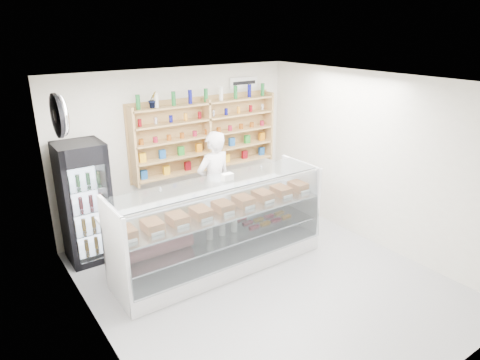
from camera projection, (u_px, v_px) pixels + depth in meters
room at (265, 190)px, 5.68m from camera, size 5.00×5.00×5.00m
display_counter at (220, 244)px, 6.41m from camera, size 3.20×0.96×1.39m
shop_worker at (214, 183)px, 7.30m from camera, size 0.71×0.51×1.83m
drinks_cooler at (85, 203)px, 6.45m from camera, size 0.68×0.66×1.87m
wall_shelving at (207, 135)px, 7.69m from camera, size 2.84×0.28×1.33m
potted_plant at (153, 100)px, 6.90m from camera, size 0.18×0.16×0.27m
security_mirror at (61, 115)px, 5.08m from camera, size 0.15×0.50×0.50m
wall_sign at (244, 83)px, 7.98m from camera, size 0.62×0.03×0.20m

